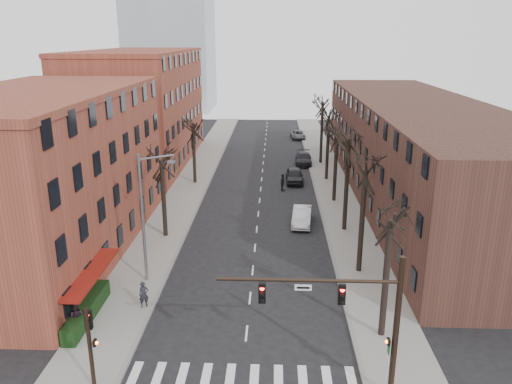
# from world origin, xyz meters

# --- Properties ---
(ground) EXTENTS (160.00, 160.00, 0.00)m
(ground) POSITION_xyz_m (0.00, 0.00, 0.00)
(ground) COLOR black
(ground) RESTS_ON ground
(sidewalk_left) EXTENTS (4.00, 90.00, 0.15)m
(sidewalk_left) POSITION_xyz_m (-8.00, 35.00, 0.07)
(sidewalk_left) COLOR gray
(sidewalk_left) RESTS_ON ground
(sidewalk_right) EXTENTS (4.00, 90.00, 0.15)m
(sidewalk_right) POSITION_xyz_m (8.00, 35.00, 0.07)
(sidewalk_right) COLOR gray
(sidewalk_right) RESTS_ON ground
(building_left_near) EXTENTS (12.00, 26.00, 12.00)m
(building_left_near) POSITION_xyz_m (-16.00, 15.00, 6.00)
(building_left_near) COLOR brown
(building_left_near) RESTS_ON ground
(building_left_far) EXTENTS (12.00, 28.00, 14.00)m
(building_left_far) POSITION_xyz_m (-16.00, 44.00, 7.00)
(building_left_far) COLOR brown
(building_left_far) RESTS_ON ground
(building_right) EXTENTS (12.00, 50.00, 10.00)m
(building_right) POSITION_xyz_m (16.00, 30.00, 5.00)
(building_right) COLOR #492B22
(building_right) RESTS_ON ground
(awning_left) EXTENTS (1.20, 7.00, 0.15)m
(awning_left) POSITION_xyz_m (-9.40, 6.00, 0.00)
(awning_left) COLOR maroon
(awning_left) RESTS_ON ground
(hedge) EXTENTS (0.80, 6.00, 1.00)m
(hedge) POSITION_xyz_m (-9.50, 5.00, 0.65)
(hedge) COLOR #1A3612
(hedge) RESTS_ON sidewalk_left
(tree_right_a) EXTENTS (5.20, 5.20, 10.00)m
(tree_right_a) POSITION_xyz_m (7.60, 4.00, 0.00)
(tree_right_a) COLOR black
(tree_right_a) RESTS_ON ground
(tree_right_b) EXTENTS (5.20, 5.20, 10.80)m
(tree_right_b) POSITION_xyz_m (7.60, 12.00, 0.00)
(tree_right_b) COLOR black
(tree_right_b) RESTS_ON ground
(tree_right_c) EXTENTS (5.20, 5.20, 11.60)m
(tree_right_c) POSITION_xyz_m (7.60, 20.00, 0.00)
(tree_right_c) COLOR black
(tree_right_c) RESTS_ON ground
(tree_right_d) EXTENTS (5.20, 5.20, 10.00)m
(tree_right_d) POSITION_xyz_m (7.60, 28.00, 0.00)
(tree_right_d) COLOR black
(tree_right_d) RESTS_ON ground
(tree_right_e) EXTENTS (5.20, 5.20, 10.80)m
(tree_right_e) POSITION_xyz_m (7.60, 36.00, 0.00)
(tree_right_e) COLOR black
(tree_right_e) RESTS_ON ground
(tree_right_f) EXTENTS (5.20, 5.20, 11.60)m
(tree_right_f) POSITION_xyz_m (7.60, 44.00, 0.00)
(tree_right_f) COLOR black
(tree_right_f) RESTS_ON ground
(tree_left_a) EXTENTS (5.20, 5.20, 9.50)m
(tree_left_a) POSITION_xyz_m (-7.60, 18.00, 0.00)
(tree_left_a) COLOR black
(tree_left_a) RESTS_ON ground
(tree_left_b) EXTENTS (5.20, 5.20, 9.50)m
(tree_left_b) POSITION_xyz_m (-7.60, 34.00, 0.00)
(tree_left_b) COLOR black
(tree_left_b) RESTS_ON ground
(signal_mast_arm) EXTENTS (8.14, 0.30, 7.20)m
(signal_mast_arm) POSITION_xyz_m (5.45, -1.00, 4.40)
(signal_mast_arm) COLOR black
(signal_mast_arm) RESTS_ON ground
(signal_pole_left) EXTENTS (0.47, 0.44, 4.40)m
(signal_pole_left) POSITION_xyz_m (-6.99, -0.95, 2.61)
(signal_pole_left) COLOR black
(signal_pole_left) RESTS_ON ground
(streetlight) EXTENTS (2.45, 0.22, 9.03)m
(streetlight) POSITION_xyz_m (-7.03, 10.00, 5.01)
(streetlight) COLOR slate
(streetlight) RESTS_ON ground
(silver_sedan) EXTENTS (2.05, 4.76, 1.52)m
(silver_sedan) POSITION_xyz_m (4.00, 21.44, 0.76)
(silver_sedan) COLOR silver
(silver_sedan) RESTS_ON ground
(parked_car_near) EXTENTS (2.00, 4.82, 1.63)m
(parked_car_near) POSITION_xyz_m (3.80, 34.85, 0.82)
(parked_car_near) COLOR black
(parked_car_near) RESTS_ON ground
(parked_car_mid) EXTENTS (2.25, 5.23, 1.50)m
(parked_car_mid) POSITION_xyz_m (5.30, 43.49, 0.75)
(parked_car_mid) COLOR black
(parked_car_mid) RESTS_ON ground
(parked_car_far) EXTENTS (2.47, 4.84, 1.31)m
(parked_car_far) POSITION_xyz_m (5.30, 60.64, 0.65)
(parked_car_far) COLOR #575A5E
(parked_car_far) RESTS_ON ground
(pedestrian_a) EXTENTS (0.71, 0.61, 1.65)m
(pedestrian_a) POSITION_xyz_m (-6.47, 6.45, 0.98)
(pedestrian_a) COLOR black
(pedestrian_a) RESTS_ON sidewalk_left
(pedestrian_b) EXTENTS (0.90, 0.72, 1.81)m
(pedestrian_b) POSITION_xyz_m (-9.60, 3.66, 1.06)
(pedestrian_b) COLOR black
(pedestrian_b) RESTS_ON sidewalk_left
(pedestrian_crossing) EXTENTS (0.77, 1.22, 1.93)m
(pedestrian_crossing) POSITION_xyz_m (2.39, 31.43, 0.96)
(pedestrian_crossing) COLOR black
(pedestrian_crossing) RESTS_ON ground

